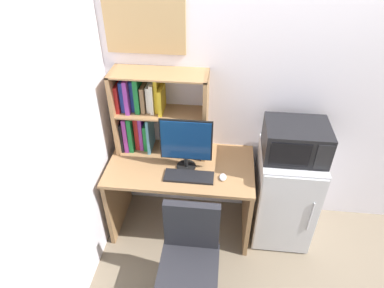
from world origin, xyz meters
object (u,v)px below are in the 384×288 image
(keyboard, at_px, (189,177))
(mini_fridge, at_px, (284,195))
(hutch_bookshelf, at_px, (147,111))
(monitor, at_px, (186,143))
(computer_mouse, at_px, (223,177))
(desk_chair, at_px, (190,266))
(microwave, at_px, (296,141))
(wall_corkboard, at_px, (144,20))

(keyboard, xyz_separation_m, mini_fridge, (0.83, 0.20, -0.31))
(mini_fridge, bearing_deg, hutch_bookshelf, 171.99)
(mini_fridge, bearing_deg, monitor, -175.61)
(computer_mouse, xyz_separation_m, desk_chair, (-0.20, -0.59, -0.38))
(desk_chair, bearing_deg, computer_mouse, 70.81)
(computer_mouse, height_order, mini_fridge, mini_fridge)
(monitor, relative_size, desk_chair, 0.52)
(computer_mouse, xyz_separation_m, mini_fridge, (0.55, 0.18, -0.31))
(mini_fridge, bearing_deg, keyboard, -166.53)
(hutch_bookshelf, relative_size, keyboard, 1.95)
(monitor, height_order, mini_fridge, monitor)
(microwave, xyz_separation_m, wall_corkboard, (-1.21, 0.28, 0.81))
(monitor, bearing_deg, computer_mouse, -19.78)
(computer_mouse, xyz_separation_m, microwave, (0.55, 0.18, 0.28))
(computer_mouse, height_order, wall_corkboard, wall_corkboard)
(hutch_bookshelf, height_order, desk_chair, hutch_bookshelf)
(keyboard, distance_m, microwave, 0.89)
(keyboard, distance_m, wall_corkboard, 1.25)
(monitor, bearing_deg, hutch_bookshelf, 146.46)
(keyboard, distance_m, desk_chair, 0.68)
(monitor, xyz_separation_m, mini_fridge, (0.86, 0.07, -0.55))
(hutch_bookshelf, distance_m, wall_corkboard, 0.73)
(wall_corkboard, bearing_deg, monitor, -45.14)
(microwave, bearing_deg, mini_fridge, -90.19)
(desk_chair, xyz_separation_m, wall_corkboard, (-0.46, 1.05, 1.46))
(keyboard, height_order, computer_mouse, computer_mouse)
(microwave, relative_size, desk_chair, 0.55)
(hutch_bookshelf, bearing_deg, monitor, -33.54)
(keyboard, bearing_deg, hutch_bookshelf, 137.12)
(computer_mouse, bearing_deg, hutch_bookshelf, 152.44)
(computer_mouse, height_order, desk_chair, desk_chair)
(monitor, relative_size, keyboard, 1.15)
(hutch_bookshelf, distance_m, monitor, 0.45)
(keyboard, bearing_deg, desk_chair, -82.93)
(monitor, xyz_separation_m, microwave, (0.86, 0.07, 0.04))
(mini_fridge, relative_size, microwave, 1.83)
(hutch_bookshelf, bearing_deg, microwave, -7.87)
(computer_mouse, distance_m, mini_fridge, 0.66)
(hutch_bookshelf, xyz_separation_m, monitor, (0.36, -0.24, -0.13))
(computer_mouse, bearing_deg, mini_fridge, 17.95)
(microwave, relative_size, wall_corkboard, 0.79)
(desk_chair, bearing_deg, microwave, 45.44)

